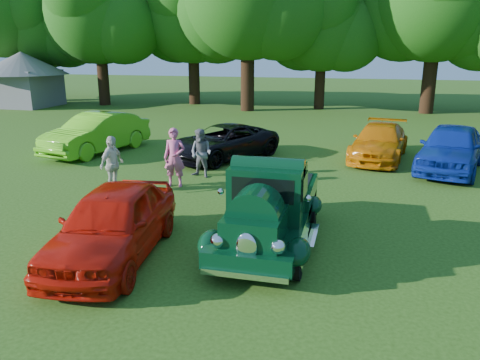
% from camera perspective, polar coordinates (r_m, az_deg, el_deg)
% --- Properties ---
extents(ground, '(120.00, 120.00, 0.00)m').
position_cam_1_polar(ground, '(9.86, 2.44, -9.18)').
color(ground, '#284A11').
rests_on(ground, ground).
extents(hero_pickup, '(2.16, 4.64, 1.81)m').
position_cam_1_polar(hero_pickup, '(10.22, 3.58, -3.53)').
color(hero_pickup, black).
rests_on(hero_pickup, ground).
extents(red_convertible, '(2.27, 4.52, 1.48)m').
position_cam_1_polar(red_convertible, '(9.87, -15.23, -5.08)').
color(red_convertible, red).
rests_on(red_convertible, ground).
extents(back_car_lime, '(2.74, 5.12, 1.60)m').
position_cam_1_polar(back_car_lime, '(20.03, -17.09, 5.46)').
color(back_car_lime, '#53B918').
rests_on(back_car_lime, ground).
extents(back_car_black, '(4.21, 5.16, 1.31)m').
position_cam_1_polar(back_car_black, '(18.11, -2.09, 4.63)').
color(back_car_black, black).
rests_on(back_car_black, ground).
extents(back_car_orange, '(2.58, 4.82, 1.33)m').
position_cam_1_polar(back_car_orange, '(18.86, 16.63, 4.47)').
color(back_car_orange, '#D07007').
rests_on(back_car_orange, ground).
extents(back_car_blue, '(3.14, 5.09, 1.62)m').
position_cam_1_polar(back_car_blue, '(17.86, 24.33, 3.58)').
color(back_car_blue, navy).
rests_on(back_car_blue, ground).
extents(spectator_pink, '(0.73, 0.54, 1.82)m').
position_cam_1_polar(spectator_pink, '(14.53, -7.97, 2.73)').
color(spectator_pink, '#CB5385').
rests_on(spectator_pink, ground).
extents(spectator_grey, '(0.92, 0.79, 1.62)m').
position_cam_1_polar(spectator_grey, '(15.50, -4.77, 3.26)').
color(spectator_grey, slate).
rests_on(spectator_grey, ground).
extents(spectator_white, '(0.56, 1.05, 1.70)m').
position_cam_1_polar(spectator_white, '(14.28, -15.32, 1.83)').
color(spectator_white, beige).
rests_on(spectator_white, ground).
extents(gazebo, '(6.40, 6.40, 3.90)m').
position_cam_1_polar(gazebo, '(38.14, -24.94, 11.75)').
color(gazebo, slate).
rests_on(gazebo, ground).
extents(tree_line, '(63.67, 10.77, 12.38)m').
position_cam_1_polar(tree_line, '(32.81, 13.29, 20.48)').
color(tree_line, '#311E10').
rests_on(tree_line, ground).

